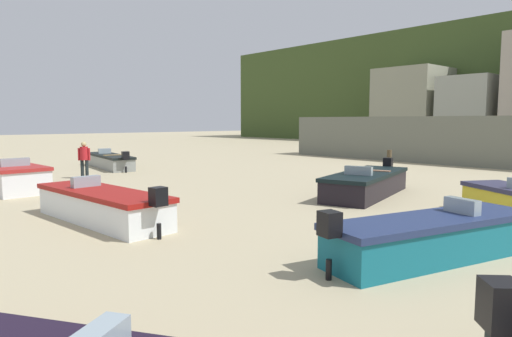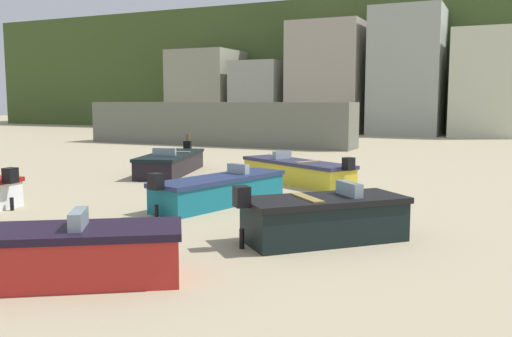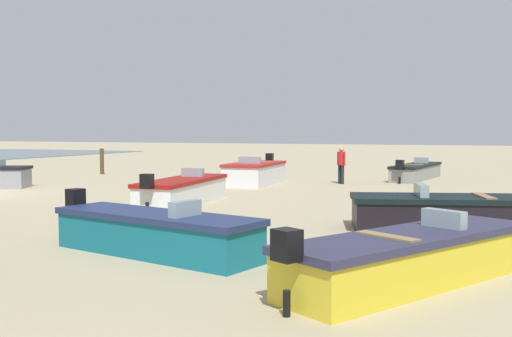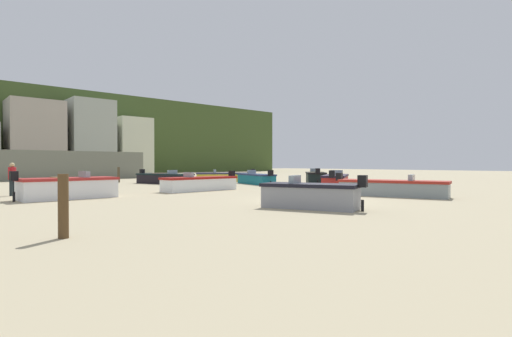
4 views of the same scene
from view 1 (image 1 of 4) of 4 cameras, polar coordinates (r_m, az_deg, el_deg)
The scene contains 10 objects.
harbor_pier at distance 30.01m, azimuth 20.03°, elevation 3.48°, with size 18.41×2.40×2.80m, color #676A5C.
townhouse_far_left at distance 49.99m, azimuth 19.05°, elevation 7.27°, with size 6.26×6.27×7.83m, color gray.
townhouse_left at distance 47.04m, azimuth 25.51°, elevation 6.35°, with size 4.65×5.80×6.57m, color gray.
boat_white_1 at distance 18.73m, azimuth -28.51°, elevation -0.98°, with size 4.31×1.86×1.26m.
boat_white_4 at distance 12.05m, azimuth -18.76°, elevation -4.41°, with size 5.01×1.70×1.13m.
boat_teal_5 at distance 8.95m, azimuth 21.21°, elevation -8.08°, with size 2.25×4.70×1.11m.
boat_grey_6 at distance 25.69m, azimuth -17.89°, elevation 0.91°, with size 5.59×1.93×1.04m.
boat_black_8 at distance 15.81m, azimuth 13.68°, elevation -1.86°, with size 2.87×5.17×1.12m.
mooring_post_near_water at distance 20.48m, azimuth 16.34°, elevation 0.48°, with size 0.20×0.20×1.28m, color #473B28.
beach_walker_foreground at distance 21.24m, azimuth -20.75°, elevation 1.37°, with size 0.48×0.48×1.62m.
Camera 1 is at (10.61, 3.58, 2.53)m, focal length 31.89 mm.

